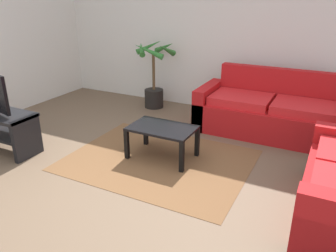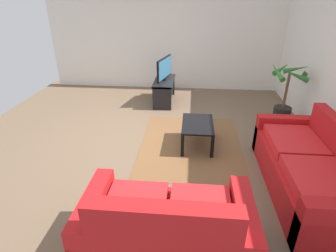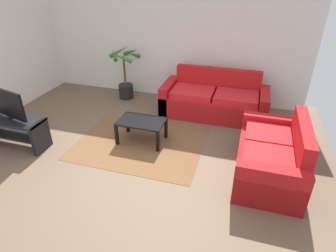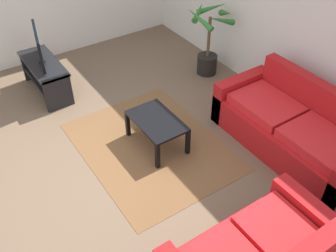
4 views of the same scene
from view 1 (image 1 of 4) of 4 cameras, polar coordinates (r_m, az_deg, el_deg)
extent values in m
plane|color=brown|center=(3.70, -9.01, -10.31)|extent=(6.60, 6.60, 0.00)
cube|color=silver|center=(5.84, 8.15, 15.80)|extent=(6.00, 0.06, 2.70)
cube|color=red|center=(5.10, 17.01, 0.95)|extent=(2.12, 0.90, 0.42)
cube|color=red|center=(5.32, 18.32, 6.74)|extent=(1.76, 0.16, 0.48)
cube|color=red|center=(5.30, 6.81, 3.70)|extent=(0.18, 0.90, 0.62)
cube|color=red|center=(5.05, 12.34, 4.46)|extent=(0.84, 0.66, 0.12)
cube|color=red|center=(4.92, 22.25, 2.83)|extent=(0.84, 0.66, 0.12)
cube|color=black|center=(4.52, -22.86, -1.86)|extent=(0.06, 0.41, 0.53)
cube|color=black|center=(4.11, -1.01, -0.36)|extent=(0.80, 0.51, 0.03)
cube|color=black|center=(4.19, -7.02, -3.14)|extent=(0.05, 0.05, 0.38)
cube|color=black|center=(3.86, 2.34, -5.31)|extent=(0.05, 0.05, 0.38)
cube|color=black|center=(4.55, -3.80, -0.95)|extent=(0.05, 0.05, 0.38)
cube|color=black|center=(4.24, 4.98, -2.75)|extent=(0.05, 0.05, 0.38)
cube|color=brown|center=(4.20, -1.62, -5.77)|extent=(2.20, 1.70, 0.01)
cylinder|color=black|center=(6.06, -2.39, 4.73)|extent=(0.33, 0.33, 0.32)
cylinder|color=brown|center=(5.93, -2.47, 9.34)|extent=(0.05, 0.05, 0.67)
cone|color=#2E742D|center=(5.73, -0.25, 12.85)|extent=(0.11, 0.52, 0.28)
cone|color=#2E742D|center=(6.00, -0.61, 13.26)|extent=(0.49, 0.29, 0.27)
cone|color=#2E742D|center=(6.09, -3.25, 13.35)|extent=(0.40, 0.42, 0.27)
cone|color=#2E742D|center=(5.85, -4.52, 12.96)|extent=(0.32, 0.39, 0.24)
cone|color=#2E742D|center=(5.62, -3.32, 12.63)|extent=(0.53, 0.21, 0.28)
camera|label=2|loc=(3.95, 65.51, 15.25)|focal=28.80mm
camera|label=3|loc=(1.04, -155.11, 30.75)|focal=30.54mm
camera|label=4|loc=(2.52, 93.21, 39.96)|focal=41.11mm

